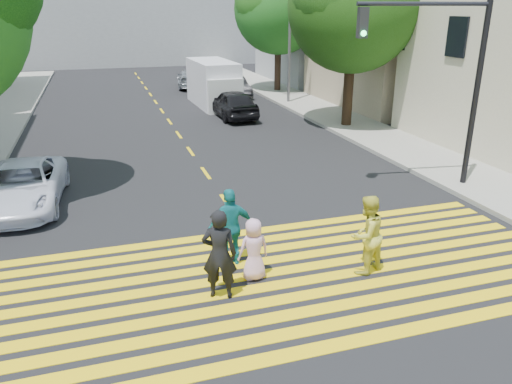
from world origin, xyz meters
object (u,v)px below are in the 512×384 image
dark_car_near (233,104)px  dark_car_parked (234,87)px  tree_right_far (279,4)px  pedestrian_man (219,254)px  pedestrian_extra (231,227)px  traffic_signal (446,65)px  white_sedan (23,186)px  white_van (214,85)px  pedestrian_child (254,249)px  silver_car (190,78)px  pedestrian_woman (366,235)px

dark_car_near → dark_car_parked: bearing=-107.8°
tree_right_far → pedestrian_man: 27.02m
pedestrian_extra → traffic_signal: size_ratio=0.30×
white_sedan → dark_car_near: 13.90m
dark_car_near → traffic_signal: size_ratio=0.73×
pedestrian_extra → traffic_signal: bearing=-159.4°
dark_car_near → white_van: bearing=-89.6°
pedestrian_child → white_van: 20.56m
tree_right_far → silver_car: size_ratio=1.85×
pedestrian_child → pedestrian_extra: (-0.30, 0.78, 0.22)m
white_sedan → silver_car: size_ratio=1.00×
pedestrian_woman → traffic_signal: size_ratio=0.30×
pedestrian_extra → silver_car: pedestrian_extra is taller
white_sedan → traffic_signal: traffic_signal is taller
pedestrian_child → silver_car: size_ratio=0.30×
dark_car_near → pedestrian_woman: bearing=82.8°
pedestrian_child → dark_car_parked: (5.80, 23.06, -0.05)m
pedestrian_man → pedestrian_woman: 3.30m
pedestrian_child → pedestrian_extra: size_ratio=0.76×
traffic_signal → dark_car_near: bearing=113.1°
dark_car_near → white_sedan: bearing=46.6°
pedestrian_woman → dark_car_near: 17.03m
pedestrian_child → pedestrian_extra: pedestrian_extra is taller
pedestrian_woman → pedestrian_extra: 3.00m
silver_car → tree_right_far: bearing=154.6°
dark_car_near → dark_car_parked: 6.82m
pedestrian_extra → traffic_signal: (7.53, 3.01, 3.01)m
white_van → traffic_signal: 16.99m
tree_right_far → dark_car_near: 10.54m
pedestrian_woman → pedestrian_extra: bearing=-44.2°
dark_car_near → silver_car: (-0.21, 11.33, -0.08)m
pedestrian_man → white_sedan: (-4.36, 6.55, -0.31)m
dark_car_parked → traffic_signal: (1.43, -19.28, 3.28)m
pedestrian_woman → white_sedan: (-7.66, 6.52, -0.26)m
pedestrian_man → traffic_signal: size_ratio=0.32×
dark_car_near → white_van: (-0.16, 3.70, 0.49)m
pedestrian_man → dark_car_parked: size_ratio=0.49×
pedestrian_man → pedestrian_woman: pedestrian_man is taller
pedestrian_man → silver_car: bearing=-79.7°
tree_right_far → dark_car_near: bearing=-124.9°
tree_right_far → pedestrian_child: 26.31m
pedestrian_child → traffic_signal: bearing=-157.2°
white_sedan → pedestrian_man: bearing=-52.8°
dark_car_near → pedestrian_extra: bearing=72.8°
pedestrian_woman → pedestrian_extra: size_ratio=0.99×
white_sedan → silver_car: bearing=71.1°
pedestrian_woman → pedestrian_child: size_ratio=1.29×
tree_right_far → silver_car: bearing=145.9°
white_sedan → traffic_signal: bearing=-6.9°
pedestrian_woman → dark_car_near: size_ratio=0.41×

